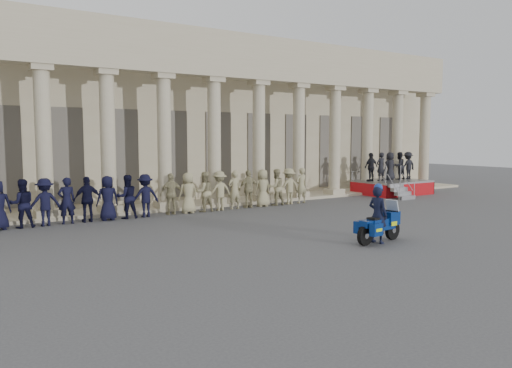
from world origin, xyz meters
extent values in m
plane|color=#464648|center=(0.00, 0.00, 0.00)|extent=(90.00, 90.00, 0.00)
cube|color=tan|center=(0.00, 15.00, 4.50)|extent=(40.00, 10.00, 9.00)
cube|color=tan|center=(0.00, 8.80, 0.07)|extent=(40.00, 2.60, 0.15)
cube|color=tan|center=(0.00, 8.00, 6.79)|extent=(35.80, 1.00, 1.00)
cube|color=tan|center=(0.00, 8.00, 7.89)|extent=(35.80, 1.00, 1.20)
cube|color=tan|center=(-6.50, 8.00, 0.30)|extent=(0.90, 0.90, 0.30)
cylinder|color=tan|center=(-6.50, 8.00, 3.25)|extent=(0.64, 0.64, 5.60)
cube|color=tan|center=(-6.50, 8.00, 6.17)|extent=(0.85, 0.85, 0.24)
cube|color=tan|center=(-3.90, 8.00, 0.30)|extent=(0.90, 0.90, 0.30)
cylinder|color=tan|center=(-3.90, 8.00, 3.25)|extent=(0.64, 0.64, 5.60)
cube|color=tan|center=(-3.90, 8.00, 6.17)|extent=(0.85, 0.85, 0.24)
cube|color=tan|center=(-1.30, 8.00, 0.30)|extent=(0.90, 0.90, 0.30)
cylinder|color=tan|center=(-1.30, 8.00, 3.25)|extent=(0.64, 0.64, 5.60)
cube|color=tan|center=(-1.30, 8.00, 6.17)|extent=(0.85, 0.85, 0.24)
cube|color=tan|center=(1.30, 8.00, 0.30)|extent=(0.90, 0.90, 0.30)
cylinder|color=tan|center=(1.30, 8.00, 3.25)|extent=(0.64, 0.64, 5.60)
cube|color=tan|center=(1.30, 8.00, 6.17)|extent=(0.85, 0.85, 0.24)
cube|color=tan|center=(3.90, 8.00, 0.30)|extent=(0.90, 0.90, 0.30)
cylinder|color=tan|center=(3.90, 8.00, 3.25)|extent=(0.64, 0.64, 5.60)
cube|color=tan|center=(3.90, 8.00, 6.17)|extent=(0.85, 0.85, 0.24)
cube|color=tan|center=(6.50, 8.00, 0.30)|extent=(0.90, 0.90, 0.30)
cylinder|color=tan|center=(6.50, 8.00, 3.25)|extent=(0.64, 0.64, 5.60)
cube|color=tan|center=(6.50, 8.00, 6.17)|extent=(0.85, 0.85, 0.24)
cube|color=tan|center=(9.10, 8.00, 0.30)|extent=(0.90, 0.90, 0.30)
cylinder|color=tan|center=(9.10, 8.00, 3.25)|extent=(0.64, 0.64, 5.60)
cube|color=tan|center=(9.10, 8.00, 6.17)|extent=(0.85, 0.85, 0.24)
cube|color=tan|center=(11.70, 8.00, 0.30)|extent=(0.90, 0.90, 0.30)
cylinder|color=tan|center=(11.70, 8.00, 3.25)|extent=(0.64, 0.64, 5.60)
cube|color=tan|center=(11.70, 8.00, 6.17)|extent=(0.85, 0.85, 0.24)
cube|color=tan|center=(14.30, 8.00, 0.30)|extent=(0.90, 0.90, 0.30)
cylinder|color=tan|center=(14.30, 8.00, 3.25)|extent=(0.64, 0.64, 5.60)
cube|color=tan|center=(14.30, 8.00, 6.17)|extent=(0.85, 0.85, 0.24)
cube|color=tan|center=(16.90, 8.00, 0.30)|extent=(0.90, 0.90, 0.30)
cylinder|color=tan|center=(16.90, 8.00, 3.25)|extent=(0.64, 0.64, 5.60)
cube|color=tan|center=(16.90, 8.00, 6.17)|extent=(0.85, 0.85, 0.24)
cube|color=black|center=(-7.80, 10.02, 2.55)|extent=(1.30, 0.12, 4.20)
cube|color=black|center=(-5.20, 10.02, 2.55)|extent=(1.30, 0.12, 4.20)
cube|color=black|center=(-2.60, 10.02, 2.55)|extent=(1.30, 0.12, 4.20)
cube|color=black|center=(0.00, 10.02, 2.55)|extent=(1.30, 0.12, 4.20)
cube|color=black|center=(2.60, 10.02, 2.55)|extent=(1.30, 0.12, 4.20)
cube|color=black|center=(5.20, 10.02, 2.55)|extent=(1.30, 0.12, 4.20)
cube|color=black|center=(7.80, 10.02, 2.55)|extent=(1.30, 0.12, 4.20)
cube|color=black|center=(10.40, 10.02, 2.55)|extent=(1.30, 0.12, 4.20)
cube|color=black|center=(13.00, 10.02, 2.55)|extent=(1.30, 0.12, 4.20)
cube|color=black|center=(15.60, 10.02, 2.55)|extent=(1.30, 0.12, 4.20)
imported|color=black|center=(-7.57, 6.66, 0.92)|extent=(0.89, 0.70, 1.84)
imported|color=black|center=(-6.77, 6.66, 0.92)|extent=(1.19, 0.68, 1.84)
imported|color=black|center=(-5.97, 6.66, 0.92)|extent=(0.67, 0.44, 1.84)
imported|color=black|center=(-5.17, 6.66, 0.92)|extent=(1.08, 0.45, 1.84)
imported|color=black|center=(-4.36, 6.66, 0.92)|extent=(0.90, 0.58, 1.84)
imported|color=black|center=(-3.56, 6.66, 0.92)|extent=(0.89, 0.70, 1.84)
imported|color=black|center=(-2.76, 6.66, 0.92)|extent=(1.19, 0.68, 1.84)
imported|color=#9B926B|center=(-1.56, 6.66, 0.92)|extent=(1.08, 0.45, 1.84)
imported|color=#9B926B|center=(-0.76, 6.66, 0.92)|extent=(0.90, 0.58, 1.84)
imported|color=#9B926B|center=(0.05, 6.66, 0.92)|extent=(0.89, 0.70, 1.84)
imported|color=#9B926B|center=(0.85, 6.66, 0.92)|extent=(1.19, 0.68, 1.84)
imported|color=#9B926B|center=(1.65, 6.66, 0.92)|extent=(0.67, 0.44, 1.84)
imported|color=#9B926B|center=(2.45, 6.66, 0.92)|extent=(1.08, 0.45, 1.84)
imported|color=#9B926B|center=(3.25, 6.66, 0.92)|extent=(0.90, 0.58, 1.84)
imported|color=#9B926B|center=(4.06, 6.66, 0.92)|extent=(0.89, 0.70, 1.84)
imported|color=#9B926B|center=(4.86, 6.66, 0.92)|extent=(1.19, 0.68, 1.84)
imported|color=#9B926B|center=(5.66, 6.66, 0.92)|extent=(0.67, 0.44, 1.84)
cube|color=gray|center=(12.92, 7.07, 0.78)|extent=(4.10, 2.93, 0.10)
cube|color=#A50D12|center=(12.92, 5.63, 0.36)|extent=(4.10, 0.04, 0.73)
cube|color=#A50D12|center=(10.89, 7.07, 0.36)|extent=(0.04, 2.93, 0.73)
cube|color=#A50D12|center=(14.95, 7.07, 0.36)|extent=(0.04, 2.93, 0.73)
cube|color=gray|center=(11.47, 4.71, 0.10)|extent=(1.10, 0.28, 0.21)
cube|color=gray|center=(11.47, 4.99, 0.31)|extent=(1.10, 0.28, 0.21)
cube|color=gray|center=(11.47, 5.27, 0.52)|extent=(1.10, 0.28, 0.21)
cube|color=gray|center=(11.47, 5.55, 0.73)|extent=(1.10, 0.28, 0.21)
cylinder|color=gray|center=(12.92, 8.49, 1.33)|extent=(4.10, 0.04, 0.04)
imported|color=black|center=(11.32, 7.27, 1.67)|extent=(0.99, 0.41, 1.68)
imported|color=black|center=(12.12, 7.27, 1.67)|extent=(0.61, 0.40, 1.68)
imported|color=black|center=(12.92, 7.27, 1.67)|extent=(0.82, 0.54, 1.68)
imported|color=black|center=(13.72, 7.27, 1.67)|extent=(0.82, 0.64, 1.68)
imported|color=black|center=(14.52, 7.27, 1.67)|extent=(1.09, 0.63, 1.68)
cylinder|color=black|center=(2.45, -2.36, 0.32)|extent=(0.65, 0.22, 0.64)
cylinder|color=black|center=(1.01, -2.55, 0.32)|extent=(0.65, 0.22, 0.64)
cube|color=navy|center=(1.78, -2.45, 0.60)|extent=(1.16, 0.55, 0.37)
cube|color=navy|center=(2.26, -2.39, 0.76)|extent=(0.59, 0.57, 0.44)
cube|color=silver|center=(2.26, -2.39, 0.53)|extent=(0.25, 0.32, 0.12)
cube|color=#B2BFCC|center=(2.42, -2.37, 1.09)|extent=(0.26, 0.47, 0.52)
cube|color=black|center=(1.59, -2.47, 0.79)|extent=(0.67, 0.41, 0.10)
cube|color=navy|center=(1.06, -2.54, 0.68)|extent=(0.38, 0.37, 0.21)
cube|color=navy|center=(1.20, -2.84, 0.53)|extent=(0.46, 0.27, 0.39)
cube|color=#CAEA0C|center=(1.20, -2.84, 0.53)|extent=(0.32, 0.27, 0.10)
cube|color=navy|center=(1.12, -2.22, 0.53)|extent=(0.46, 0.27, 0.39)
cube|color=#CAEA0C|center=(1.12, -2.22, 0.53)|extent=(0.32, 0.27, 0.10)
cylinder|color=silver|center=(1.27, -2.28, 0.29)|extent=(0.59, 0.17, 0.10)
cylinder|color=black|center=(2.26, -2.39, 0.99)|extent=(0.12, 0.68, 0.03)
imported|color=black|center=(1.64, -2.47, 0.92)|extent=(0.52, 0.72, 1.84)
sphere|color=navy|center=(1.64, -2.47, 1.79)|extent=(0.28, 0.28, 0.28)
camera|label=1|loc=(-10.22, -13.66, 3.37)|focal=35.00mm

